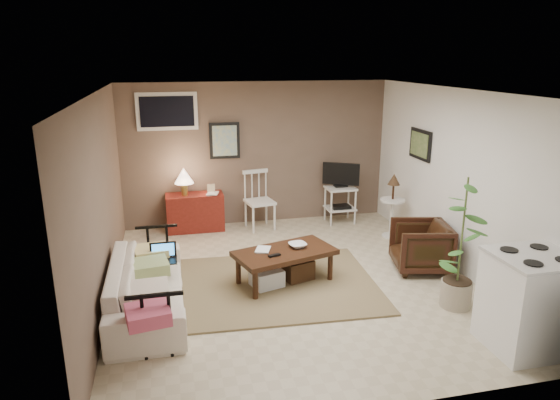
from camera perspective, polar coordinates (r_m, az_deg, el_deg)
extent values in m
plane|color=#C1B293|center=(6.52, 1.52, -9.25)|extent=(5.00, 5.00, 0.00)
cube|color=black|center=(8.34, -6.35, 6.76)|extent=(0.50, 0.03, 0.60)
cube|color=black|center=(7.81, 15.75, 6.13)|extent=(0.03, 0.60, 0.45)
cube|color=silver|center=(8.22, -12.79, 9.85)|extent=(0.96, 0.03, 0.60)
cube|color=#7C6748|center=(6.40, -0.53, -9.65)|extent=(2.62, 2.14, 0.02)
cube|color=#38190F|center=(6.31, 0.54, -6.05)|extent=(1.37, 0.97, 0.06)
cylinder|color=#38190F|center=(5.98, -2.84, -9.68)|extent=(0.07, 0.07, 0.39)
cylinder|color=#38190F|center=(6.48, 5.76, -7.61)|extent=(0.07, 0.07, 0.39)
cylinder|color=#38190F|center=(6.37, -4.78, -8.03)|extent=(0.07, 0.07, 0.39)
cylinder|color=#38190F|center=(6.84, 3.47, -6.23)|extent=(0.07, 0.07, 0.39)
cube|color=black|center=(6.12, -0.66, -6.33)|extent=(0.16, 0.09, 0.02)
cube|color=#3F2516|center=(6.51, 1.97, -7.93)|extent=(0.44, 0.40, 0.27)
cube|color=silver|center=(6.31, -1.52, -8.92)|extent=(0.44, 0.40, 0.23)
imported|color=white|center=(5.87, -15.02, -8.62)|extent=(0.59, 2.03, 0.79)
cube|color=black|center=(6.10, -13.15, -6.86)|extent=(0.31, 0.21, 0.02)
cube|color=black|center=(6.17, -13.22, -5.54)|extent=(0.31, 0.02, 0.19)
cube|color=#389CFC|center=(6.16, -13.22, -5.57)|extent=(0.26, 0.00, 0.16)
cube|color=maroon|center=(8.37, -9.66, -1.38)|extent=(0.93, 0.41, 0.62)
cylinder|color=#B39D45|center=(8.21, -10.86, 1.21)|extent=(0.10, 0.10, 0.21)
cone|color=beige|center=(8.16, -10.94, 2.75)|extent=(0.31, 0.31, 0.25)
cube|color=tan|center=(8.30, -7.88, 1.29)|extent=(0.12, 0.02, 0.15)
cube|color=silver|center=(8.30, -2.33, -0.22)|extent=(0.51, 0.51, 0.04)
cylinder|color=silver|center=(8.14, -3.07, -2.33)|extent=(0.04, 0.04, 0.44)
cylinder|color=silver|center=(8.27, -0.63, -2.01)|extent=(0.04, 0.04, 0.44)
cylinder|color=silver|center=(8.48, -3.95, -1.59)|extent=(0.04, 0.04, 0.44)
cylinder|color=silver|center=(8.60, -1.59, -1.29)|extent=(0.04, 0.04, 0.44)
cube|color=silver|center=(8.36, -2.85, 3.29)|extent=(0.44, 0.12, 0.06)
cube|color=silver|center=(8.63, 6.93, 1.36)|extent=(0.49, 0.40, 0.04)
cube|color=silver|center=(8.73, 6.86, -0.92)|extent=(0.49, 0.40, 0.03)
cylinder|color=silver|center=(8.49, 5.88, -0.95)|extent=(0.03, 0.03, 0.63)
cylinder|color=silver|center=(8.63, 8.60, -0.75)|extent=(0.03, 0.03, 0.63)
cylinder|color=silver|center=(8.80, 5.17, -0.31)|extent=(0.03, 0.03, 0.63)
cylinder|color=silver|center=(8.93, 7.81, -0.13)|extent=(0.03, 0.03, 0.63)
cube|color=black|center=(8.62, 6.95, 1.65)|extent=(0.22, 0.13, 0.03)
cube|color=black|center=(8.57, 6.99, 2.99)|extent=(0.58, 0.34, 0.38)
cube|color=#FC9762|center=(8.57, 6.99, 2.99)|extent=(0.48, 0.26, 0.31)
cube|color=black|center=(8.68, 6.96, -0.90)|extent=(0.31, 0.22, 0.09)
cylinder|color=silver|center=(8.24, 12.49, -4.00)|extent=(0.27, 0.27, 0.03)
cylinder|color=silver|center=(8.14, 12.62, -2.05)|extent=(0.05, 0.05, 0.58)
cylinder|color=silver|center=(8.05, 12.75, -0.02)|extent=(0.39, 0.39, 0.03)
cylinder|color=black|center=(8.02, 12.81, 0.98)|extent=(0.03, 0.03, 0.25)
cone|color=#3D2919|center=(7.97, 12.90, 2.32)|extent=(0.19, 0.19, 0.17)
imported|color=black|center=(6.98, 15.79, -4.89)|extent=(0.80, 0.83, 0.73)
cylinder|color=#A19680|center=(6.20, 19.45, -10.06)|extent=(0.35, 0.35, 0.31)
cylinder|color=#4C602D|center=(5.91, 20.15, -3.30)|extent=(0.02, 0.02, 1.22)
cube|color=white|center=(5.53, 26.57, -10.53)|extent=(0.74, 0.69, 0.95)
cube|color=silver|center=(5.34, 27.22, -5.80)|extent=(0.76, 0.71, 0.03)
cylinder|color=black|center=(5.11, 26.98, -6.47)|extent=(0.17, 0.17, 0.01)
cylinder|color=black|center=(5.36, 24.72, -5.19)|extent=(0.17, 0.17, 0.01)
cylinder|color=black|center=(5.56, 27.50, -4.78)|extent=(0.17, 0.17, 0.01)
imported|color=#38190F|center=(6.37, 2.03, -4.48)|extent=(0.23, 0.10, 0.22)
imported|color=#38190F|center=(6.28, -2.76, -4.71)|extent=(0.17, 0.08, 0.24)
imported|color=#38190F|center=(8.22, -8.36, 1.49)|extent=(0.18, 0.07, 0.24)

